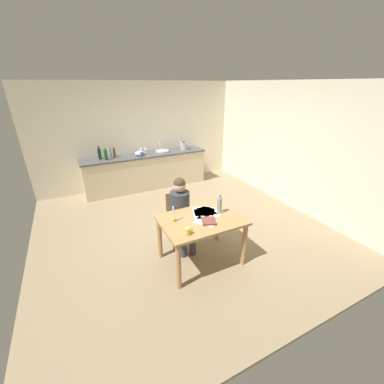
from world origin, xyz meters
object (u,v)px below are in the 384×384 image
at_px(chair_at_table, 178,215).
at_px(wine_glass_by_kettle, 141,149).
at_px(book_magazine, 209,221).
at_px(wine_bottle_on_table, 219,205).
at_px(bottle_sauce, 114,153).
at_px(teacup_on_counter, 141,154).
at_px(dining_table, 201,226).
at_px(stovetop_kettle, 184,146).
at_px(mixing_bowl, 140,153).
at_px(bottle_wine_red, 110,152).
at_px(coffee_mug, 188,231).
at_px(sink_unit, 162,151).
at_px(candlestick, 174,217).
at_px(bottle_vinegar, 106,155).
at_px(wine_glass_near_sink, 145,148).
at_px(bottle_oil, 99,154).
at_px(person_seated, 181,209).

relative_size(chair_at_table, wine_glass_by_kettle, 5.63).
relative_size(book_magazine, wine_bottle_on_table, 0.67).
distance_m(bottle_sauce, teacup_on_counter, 0.64).
xyz_separation_m(dining_table, wine_bottle_on_table, (0.32, 0.03, 0.25)).
bearing_deg(stovetop_kettle, wine_glass_by_kettle, 172.48).
bearing_deg(chair_at_table, teacup_on_counter, 87.88).
distance_m(mixing_bowl, teacup_on_counter, 0.09).
height_order(dining_table, teacup_on_counter, teacup_on_counter).
relative_size(bottle_wine_red, stovetop_kettle, 1.33).
relative_size(coffee_mug, teacup_on_counter, 0.89).
xyz_separation_m(book_magazine, wine_bottle_on_table, (0.27, 0.16, 0.11)).
bearing_deg(sink_unit, book_magazine, -99.46).
bearing_deg(teacup_on_counter, candlestick, -97.60).
bearing_deg(teacup_on_counter, dining_table, -90.26).
bearing_deg(sink_unit, mixing_bowl, -173.59).
xyz_separation_m(stovetop_kettle, wine_glass_by_kettle, (-1.14, 0.15, 0.01)).
xyz_separation_m(coffee_mug, candlestick, (-0.03, 0.39, 0.01)).
height_order(book_magazine, bottle_sauce, bottle_sauce).
xyz_separation_m(candlestick, bottle_vinegar, (-0.43, 3.03, 0.21)).
relative_size(dining_table, wine_glass_near_sink, 7.65).
distance_m(candlestick, bottle_oil, 3.21).
height_order(book_magazine, wine_glass_near_sink, wine_glass_near_sink).
xyz_separation_m(sink_unit, teacup_on_counter, (-0.60, -0.15, 0.03)).
height_order(wine_bottle_on_table, wine_glass_by_kettle, wine_glass_by_kettle).
relative_size(chair_at_table, bottle_wine_red, 2.97).
xyz_separation_m(mixing_bowl, wine_glass_by_kettle, (0.10, 0.22, 0.06)).
bearing_deg(coffee_mug, candlestick, 94.52).
xyz_separation_m(coffee_mug, wine_glass_by_kettle, (0.44, 3.66, 0.21)).
bearing_deg(wine_glass_near_sink, teacup_on_counter, -123.08).
xyz_separation_m(candlestick, wine_glass_near_sink, (0.59, 3.27, 0.20)).
xyz_separation_m(bottle_wine_red, teacup_on_counter, (0.70, -0.22, -0.08)).
bearing_deg(dining_table, coffee_mug, -142.08).
distance_m(sink_unit, stovetop_kettle, 0.62).
height_order(book_magazine, mixing_bowl, mixing_bowl).
xyz_separation_m(person_seated, bottle_vinegar, (-0.72, 2.63, 0.34)).
bearing_deg(wine_glass_near_sink, bottle_vinegar, -166.48).
bearing_deg(bottle_sauce, mixing_bowl, -10.72).
height_order(dining_table, bottle_wine_red, bottle_wine_red).
bearing_deg(teacup_on_counter, mixing_bowl, 103.54).
distance_m(bottle_oil, wine_glass_by_kettle, 1.03).
height_order(book_magazine, bottle_oil, bottle_oil).
distance_m(chair_at_table, wine_bottle_on_table, 0.84).
xyz_separation_m(bottle_sauce, mixing_bowl, (0.59, -0.11, -0.05)).
height_order(dining_table, coffee_mug, coffee_mug).
distance_m(wine_bottle_on_table, mixing_bowl, 3.16).
bearing_deg(stovetop_kettle, bottle_oil, 179.17).
relative_size(coffee_mug, stovetop_kettle, 0.51).
distance_m(dining_table, book_magazine, 0.19).
bearing_deg(dining_table, wine_glass_near_sink, 86.46).
distance_m(person_seated, bottle_sauce, 2.83).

